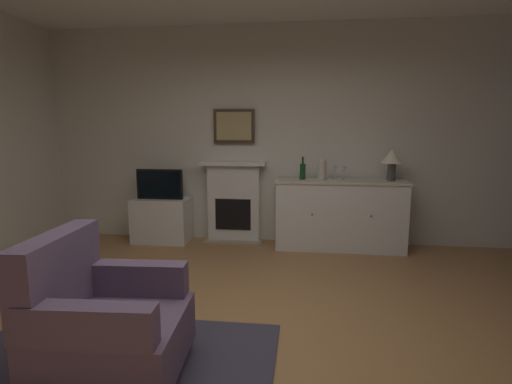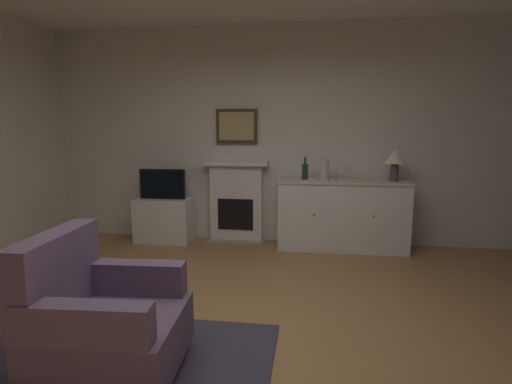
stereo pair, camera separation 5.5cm
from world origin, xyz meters
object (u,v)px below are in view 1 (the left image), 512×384
Objects in this scene: sideboard_cabinet at (340,215)px; vase_decorative at (322,169)px; wine_glass_center at (343,170)px; tv_set at (160,184)px; table_lamp at (392,158)px; wine_glass_left at (335,170)px; wine_bottle at (303,171)px; tv_cabinet at (162,220)px; armchair at (104,322)px; fireplace_unit at (234,202)px; framed_picture at (234,126)px.

vase_decorative reaches higher than sideboard_cabinet.
wine_glass_center is 2.42m from tv_set.
table_lamp reaches higher than wine_glass_left.
wine_glass_left is 0.11m from wine_glass_center.
wine_bottle is 0.39× the size of tv_cabinet.
armchair reaches higher than sideboard_cabinet.
fireplace_unit is 6.67× the size of wine_glass_left.
fireplace_unit is 1.20× the size of armchair.
armchair is (-0.23, -3.13, -1.18)m from framed_picture.
tv_cabinet is at bearing 179.91° from wine_glass_left.
table_lamp is 1.42× the size of vase_decorative.
wine_glass_center is (0.03, 0.03, 0.57)m from sideboard_cabinet.
fireplace_unit reaches higher than armchair.
wine_glass_center is (0.11, 0.02, 0.00)m from wine_glass_left.
tv_cabinet is at bearing 178.26° from vase_decorative.
wine_glass_center reaches higher than tv_set.
table_lamp is (2.01, -0.22, -0.40)m from framed_picture.
vase_decorative is 2.15m from tv_set.
table_lamp reaches higher than wine_bottle.
wine_bottle reaches higher than tv_cabinet.
tv_set is (-2.14, 0.04, -0.23)m from vase_decorative.
table_lamp is 3.76m from armchair.
armchair is at bearing -94.22° from fireplace_unit.
framed_picture is 1.45m from wine_glass_left.
wine_glass_center is 2.51m from tv_cabinet.
fireplace_unit is at bearing 172.86° from wine_glass_left.
wine_bottle is 0.40m from wine_glass_left.
armchair is at bearing -111.43° from wine_bottle.
sideboard_cabinet is (1.40, -0.22, -1.12)m from framed_picture.
armchair is at bearing -127.59° from table_lamp.
tv_set is (-0.98, -0.19, 0.25)m from fireplace_unit.
fireplace_unit is at bearing 172.80° from sideboard_cabinet.
fireplace_unit is 2.75× the size of table_lamp.
framed_picture reaches higher than fireplace_unit.
sideboard_cabinet is 0.73m from wine_bottle.
fireplace_unit is 3.79× the size of wine_bottle.
wine_bottle reaches higher than vase_decorative.
wine_bottle reaches higher than armchair.
table_lamp is 0.65× the size of tv_set.
framed_picture is at bearing 85.85° from armchair.
framed_picture reaches higher than sideboard_cabinet.
vase_decorative is (1.16, -0.23, 0.48)m from fireplace_unit.
wine_glass_center is at bearing 60.53° from armchair.
tv_set is (-1.90, -0.02, -0.20)m from wine_bottle.
vase_decorative is (-0.85, -0.05, -0.14)m from table_lamp.
tv_set is at bearing -179.84° from table_lamp.
fireplace_unit is 1.42m from sideboard_cabinet.
sideboard_cabinet is at bearing 0.20° from tv_set.
tv_cabinet is 0.50m from tv_set.
armchair is (0.75, -2.90, -0.42)m from tv_set.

